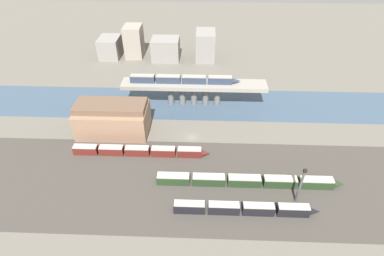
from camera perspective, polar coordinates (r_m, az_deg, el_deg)
The scene contains 14 objects.
ground_plane at distance 120.24m, azimuth -0.01°, elevation -1.82°, with size 400.00×400.00×0.00m, color #666056.
railbed_yard at distance 102.80m, azimuth -0.51°, elevation -10.31°, with size 280.00×42.00×0.01m, color #423D38.
river_water at distance 140.57m, azimuth 0.37°, elevation 4.67°, with size 320.00×26.70×0.01m, color #3D5166.
bridge at distance 136.08m, azimuth 0.39°, elevation 7.74°, with size 64.91×9.06×10.95m.
train_on_bridge at distance 134.33m, azimuth -1.49°, elevation 9.24°, with size 49.07×2.86×3.47m.
train_yard_near at distance 94.83m, azimuth 9.95°, elevation -14.90°, with size 44.22×2.61×3.79m.
train_yard_mid at distance 102.62m, azimuth 10.75°, elevation -9.87°, with size 62.24×3.13×3.57m.
train_yard_far at distance 113.11m, azimuth -9.81°, elevation -4.34°, with size 51.01×2.78×3.55m.
warehouse_building at distance 124.22m, azimuth -14.86°, elevation 1.84°, with size 28.19×15.69×13.25m.
signal_tower at distance 97.88m, azimuth 19.92°, elevation -10.29°, with size 1.00×0.76×14.11m.
city_block_far_left at distance 191.37m, azimuth -15.33°, elevation 14.61°, with size 11.73×15.12×11.69m, color gray.
city_block_left at distance 187.90m, azimuth -11.00°, elevation 15.90°, with size 10.11×12.62×18.23m, color gray.
city_block_center at distance 181.97m, azimuth -5.04°, elevation 14.75°, with size 15.86×12.95×12.59m, color gray.
city_block_right at distance 181.70m, azimuth 2.56°, elevation 15.45°, with size 10.97×15.67×16.31m, color gray.
Camera 1 is at (3.46, -93.03, 76.10)m, focal length 28.00 mm.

